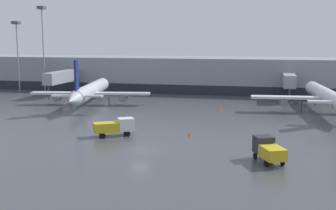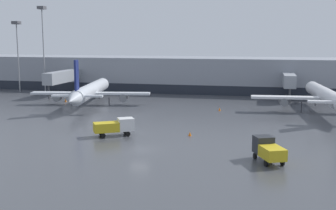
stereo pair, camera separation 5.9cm
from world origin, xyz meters
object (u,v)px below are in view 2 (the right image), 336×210
object	(u,v)px
traffic_cone_1	(66,100)
apron_light_mast_2	(43,26)
service_truck_1	(115,126)
parked_jet_0	(90,91)
apron_light_mast_0	(17,36)
parked_jet_2	(326,96)
traffic_cone_3	(190,134)
traffic_cone_0	(220,109)
service_truck_0	(268,149)

from	to	relation	value
traffic_cone_1	apron_light_mast_2	size ratio (longest dim) A/B	0.03
service_truck_1	apron_light_mast_2	bearing A→B (deg)	98.19
parked_jet_0	apron_light_mast_0	world-z (taller)	apron_light_mast_0
parked_jet_2	traffic_cone_3	xyz separation A→B (m)	(-21.77, -24.45, -3.02)
service_truck_1	traffic_cone_1	bearing A→B (deg)	97.00
parked_jet_2	traffic_cone_0	bearing A→B (deg)	90.10
parked_jet_0	traffic_cone_3	distance (m)	35.23
parked_jet_2	traffic_cone_1	xyz separation A→B (m)	(-54.54, 2.26, -2.97)
service_truck_0	traffic_cone_1	size ratio (longest dim) A/B	7.60
parked_jet_2	apron_light_mast_0	bearing A→B (deg)	72.91
traffic_cone_1	apron_light_mast_0	bearing A→B (deg)	145.67
apron_light_mast_0	apron_light_mast_2	bearing A→B (deg)	23.87
traffic_cone_0	service_truck_0	bearing A→B (deg)	-75.08
traffic_cone_0	traffic_cone_1	world-z (taller)	traffic_cone_1
apron_light_mast_2	parked_jet_0	bearing A→B (deg)	-41.86
service_truck_0	traffic_cone_3	size ratio (longest dim) A/B	8.65
traffic_cone_1	apron_light_mast_2	xyz separation A→B (m)	(-13.80, 16.11, 16.77)
parked_jet_0	service_truck_1	world-z (taller)	parked_jet_0
parked_jet_2	service_truck_0	size ratio (longest dim) A/B	5.90
parked_jet_0	traffic_cone_0	distance (m)	27.76
parked_jet_2	traffic_cone_3	size ratio (longest dim) A/B	51.08
service_truck_0	service_truck_1	distance (m)	23.11
service_truck_0	apron_light_mast_0	world-z (taller)	apron_light_mast_0
apron_light_mast_2	service_truck_0	bearing A→B (deg)	-43.03
parked_jet_0	apron_light_mast_0	size ratio (longest dim) A/B	1.75
traffic_cone_3	parked_jet_0	bearing A→B (deg)	136.81
service_truck_0	apron_light_mast_0	distance (m)	82.42
parked_jet_0	traffic_cone_3	world-z (taller)	parked_jet_0
parked_jet_0	traffic_cone_1	xyz separation A→B (m)	(-7.15, 2.67, -2.64)
parked_jet_0	service_truck_0	world-z (taller)	parked_jet_0
parked_jet_0	service_truck_1	bearing A→B (deg)	-160.31
traffic_cone_1	service_truck_0	bearing A→B (deg)	-40.68
apron_light_mast_0	traffic_cone_0	bearing A→B (deg)	-17.84
parked_jet_2	traffic_cone_0	xyz separation A→B (m)	(-19.78, -1.81, -3.01)
traffic_cone_3	apron_light_mast_0	world-z (taller)	apron_light_mast_0
parked_jet_0	parked_jet_2	distance (m)	47.38
service_truck_0	parked_jet_2	bearing A→B (deg)	-41.13
traffic_cone_3	apron_light_mast_2	size ratio (longest dim) A/B	0.03
service_truck_0	service_truck_1	xyz separation A→B (m)	(-21.50, 8.49, -0.04)
traffic_cone_3	traffic_cone_0	bearing A→B (deg)	84.98
parked_jet_0	apron_light_mast_2	xyz separation A→B (m)	(-20.95, 18.77, 14.13)
parked_jet_0	traffic_cone_1	world-z (taller)	parked_jet_0
traffic_cone_0	traffic_cone_3	bearing A→B (deg)	-95.02
apron_light_mast_0	traffic_cone_3	bearing A→B (deg)	-37.43
traffic_cone_1	apron_light_mast_0	xyz separation A→B (m)	(-19.74, 13.48, 14.16)
parked_jet_0	apron_light_mast_0	distance (m)	33.41
service_truck_0	traffic_cone_0	world-z (taller)	service_truck_0
parked_jet_0	apron_light_mast_0	bearing A→B (deg)	49.06
service_truck_1	traffic_cone_1	xyz separation A→B (m)	(-22.17, 29.05, -1.09)
parked_jet_2	traffic_cone_0	world-z (taller)	parked_jet_2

